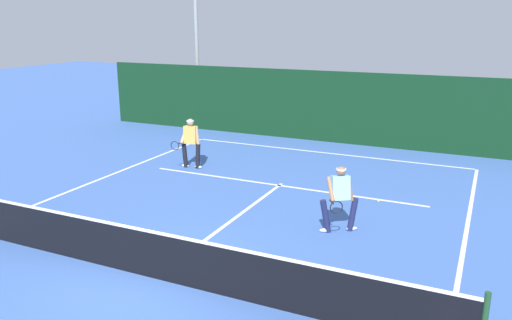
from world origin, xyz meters
The scene contains 10 objects.
ground_plane centered at (0.00, 0.00, 0.00)m, with size 80.00×80.00×0.00m, color #3D62AD.
court_line_baseline_far centered at (0.00, 10.50, 0.00)m, with size 10.49×0.10×0.01m, color white.
court_line_service centered at (0.00, 6.22, 0.00)m, with size 8.55×0.10×0.01m, color white.
court_line_centre centered at (0.00, 3.20, 0.00)m, with size 0.10×6.40×0.01m, color white.
tennis_net centered at (0.00, 0.00, 0.50)m, with size 11.49×0.09×1.08m.
player_near centered at (2.55, 3.64, 0.86)m, with size 0.83×1.04×1.57m.
player_far centered at (-3.37, 6.74, 0.91)m, with size 0.74×0.88×1.65m.
tennis_ball centered at (2.97, 6.01, 0.03)m, with size 0.07×0.07×0.07m, color #D1E033.
back_fence_windscreen centered at (0.00, 12.30, 1.41)m, with size 21.68×0.12×2.82m, color #0E3319.
light_pole centered at (-7.64, 14.27, 5.01)m, with size 0.55×0.44×8.29m.
Camera 1 is at (5.45, -7.10, 4.72)m, focal length 35.81 mm.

